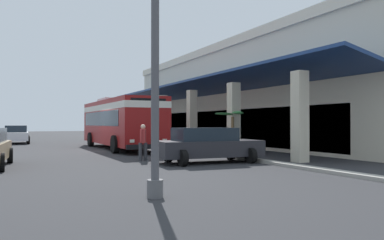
{
  "coord_description": "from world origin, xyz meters",
  "views": [
    {
      "loc": [
        22.64,
        -4.99,
        1.66
      ],
      "look_at": [
        2.38,
        5.03,
        1.85
      ],
      "focal_mm": 35.18,
      "sensor_mm": 36.0,
      "label": 1
    }
  ],
  "objects_px": {
    "potted_palm": "(232,143)",
    "lot_light_pole": "(155,7)",
    "parked_sedan_white": "(16,134)",
    "transit_bus": "(120,120)",
    "pedestrian": "(143,140)",
    "parked_sedan_charcoal": "(208,145)"
  },
  "relations": [
    {
      "from": "transit_bus",
      "to": "pedestrian",
      "type": "xyz_separation_m",
      "value": [
        8.17,
        -1.21,
        -0.96
      ]
    },
    {
      "from": "parked_sedan_charcoal",
      "to": "pedestrian",
      "type": "xyz_separation_m",
      "value": [
        -2.02,
        -2.15,
        0.14
      ]
    },
    {
      "from": "parked_sedan_charcoal",
      "to": "potted_palm",
      "type": "xyz_separation_m",
      "value": [
        -3.25,
        3.3,
        -0.15
      ]
    },
    {
      "from": "parked_sedan_charcoal",
      "to": "lot_light_pole",
      "type": "distance_m",
      "value": 8.32
    },
    {
      "from": "parked_sedan_white",
      "to": "lot_light_pole",
      "type": "bearing_deg",
      "value": 4.94
    },
    {
      "from": "pedestrian",
      "to": "potted_palm",
      "type": "height_order",
      "value": "potted_palm"
    },
    {
      "from": "parked_sedan_charcoal",
      "to": "potted_palm",
      "type": "relative_size",
      "value": 1.95
    },
    {
      "from": "transit_bus",
      "to": "potted_palm",
      "type": "xyz_separation_m",
      "value": [
        6.94,
        4.24,
        -1.25
      ]
    },
    {
      "from": "potted_palm",
      "to": "lot_light_pole",
      "type": "xyz_separation_m",
      "value": [
        9.23,
        -7.9,
        3.64
      ]
    },
    {
      "from": "potted_palm",
      "to": "lot_light_pole",
      "type": "bearing_deg",
      "value": -40.56
    },
    {
      "from": "parked_sedan_white",
      "to": "potted_palm",
      "type": "distance_m",
      "value": 19.72
    },
    {
      "from": "parked_sedan_white",
      "to": "parked_sedan_charcoal",
      "type": "bearing_deg",
      "value": 18.81
    },
    {
      "from": "parked_sedan_white",
      "to": "potted_palm",
      "type": "relative_size",
      "value": 1.92
    },
    {
      "from": "pedestrian",
      "to": "potted_palm",
      "type": "relative_size",
      "value": 0.69
    },
    {
      "from": "transit_bus",
      "to": "parked_sedan_white",
      "type": "relative_size",
      "value": 2.51
    },
    {
      "from": "potted_palm",
      "to": "parked_sedan_white",
      "type": "bearing_deg",
      "value": -148.99
    },
    {
      "from": "pedestrian",
      "to": "lot_light_pole",
      "type": "distance_m",
      "value": 9.02
    },
    {
      "from": "parked_sedan_white",
      "to": "pedestrian",
      "type": "relative_size",
      "value": 2.78
    },
    {
      "from": "transit_bus",
      "to": "pedestrian",
      "type": "bearing_deg",
      "value": -8.4
    },
    {
      "from": "parked_sedan_white",
      "to": "pedestrian",
      "type": "distance_m",
      "value": 18.74
    },
    {
      "from": "transit_bus",
      "to": "parked_sedan_charcoal",
      "type": "height_order",
      "value": "transit_bus"
    },
    {
      "from": "lot_light_pole",
      "to": "parked_sedan_charcoal",
      "type": "bearing_deg",
      "value": 142.4
    }
  ]
}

